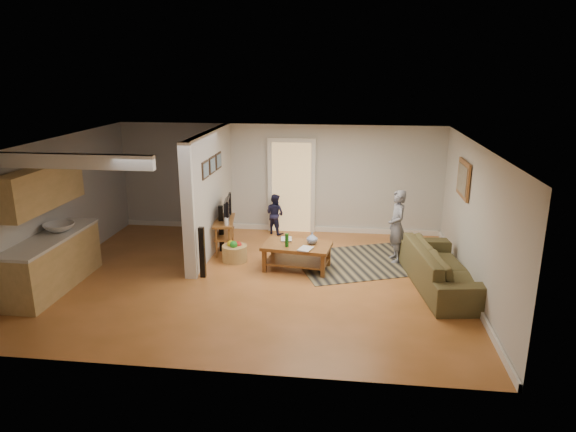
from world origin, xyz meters
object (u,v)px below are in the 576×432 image
object	(u,v)px
coffee_table	(298,250)
child	(395,261)
speaker_right	(221,228)
speaker_left	(202,252)
toy_basket	(235,252)
toddler	(275,233)
tv_console	(225,223)
sofa	(441,286)

from	to	relation	value
coffee_table	child	bearing A→B (deg)	19.45
speaker_right	child	distance (m)	3.62
coffee_table	speaker_left	distance (m)	1.80
toy_basket	toddler	size ratio (longest dim) A/B	0.53
coffee_table	speaker_right	distance (m)	1.89
toy_basket	tv_console	bearing A→B (deg)	118.62
toddler	tv_console	bearing A→B (deg)	84.66
coffee_table	toddler	xyz separation A→B (m)	(-0.76, 2.12, -0.39)
speaker_right	speaker_left	bearing A→B (deg)	-101.34
toy_basket	speaker_right	bearing A→B (deg)	125.71
coffee_table	speaker_right	xyz separation A→B (m)	(-1.70, 0.82, 0.11)
child	speaker_left	bearing A→B (deg)	-81.96
sofa	coffee_table	xyz separation A→B (m)	(-2.60, 0.52, 0.39)
sofa	speaker_left	world-z (taller)	speaker_left
toddler	sofa	bearing A→B (deg)	171.88
child	toddler	world-z (taller)	child
toy_basket	sofa	bearing A→B (deg)	-11.36
sofa	speaker_left	size ratio (longest dim) A/B	2.57
coffee_table	speaker_left	size ratio (longest dim) A/B	1.41
coffee_table	child	xyz separation A→B (m)	(1.88, 0.66, -0.39)
coffee_table	child	world-z (taller)	coffee_table
tv_console	toddler	distance (m)	1.63
tv_console	toy_basket	bearing A→B (deg)	-70.65
sofa	toddler	xyz separation A→B (m)	(-3.36, 2.64, 0.00)
toy_basket	coffee_table	bearing A→B (deg)	-11.59
sofa	speaker_right	distance (m)	4.53
tv_console	child	size ratio (longest dim) A/B	0.76
tv_console	speaker_right	xyz separation A→B (m)	(-0.06, -0.06, -0.11)
coffee_table	tv_console	bearing A→B (deg)	151.60
speaker_right	child	size ratio (longest dim) A/B	0.68
coffee_table	toy_basket	xyz separation A→B (m)	(-1.30, 0.27, -0.20)
tv_console	speaker_right	bearing A→B (deg)	-144.42
speaker_right	toy_basket	distance (m)	0.75
toy_basket	child	bearing A→B (deg)	7.14
speaker_left	child	xyz separation A→B (m)	(3.58, 1.26, -0.48)
sofa	child	distance (m)	1.38
sofa	toy_basket	xyz separation A→B (m)	(-3.90, 0.78, 0.18)
coffee_table	speaker_right	bearing A→B (deg)	154.16
sofa	speaker_right	xyz separation A→B (m)	(-4.30, 1.34, 0.49)
tv_console	speaker_left	distance (m)	1.49
speaker_left	toddler	world-z (taller)	speaker_left
sofa	speaker_right	size ratio (longest dim) A/B	2.50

